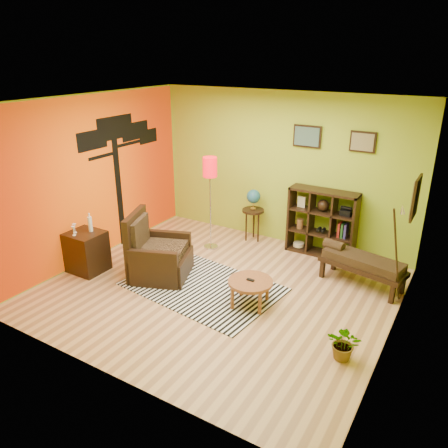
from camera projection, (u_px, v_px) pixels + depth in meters
The scene contains 11 objects.
ground at pixel (218, 289), 6.73m from camera, with size 5.00×5.00×0.00m, color tan.
room_shell at pixel (212, 175), 6.12m from camera, with size 5.04×4.54×2.82m.
zebra_rug at pixel (203, 286), 6.80m from camera, with size 2.30×1.55×0.01m, color white.
coffee_table at pixel (250, 284), 6.20m from camera, with size 0.64×0.64×0.41m.
armchair at pixel (157, 257), 7.03m from camera, with size 1.13×1.11×1.07m.
side_cabinet at pixel (87, 251), 7.20m from camera, with size 0.58×0.52×0.99m.
floor_lamp at pixel (210, 175), 7.65m from camera, with size 0.26×0.26×1.71m.
globe_table at pixel (253, 202), 8.21m from camera, with size 0.42×0.42×1.01m.
cube_shelf at pixel (322, 223), 7.68m from camera, with size 1.20×0.35×1.20m.
bench at pixel (361, 262), 6.74m from camera, with size 1.37×0.72×0.61m.
potted_plant at pixel (344, 347), 5.15m from camera, with size 0.39×0.44×0.34m, color #26661E.
Camera 1 is at (3.10, -4.99, 3.43)m, focal length 35.00 mm.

